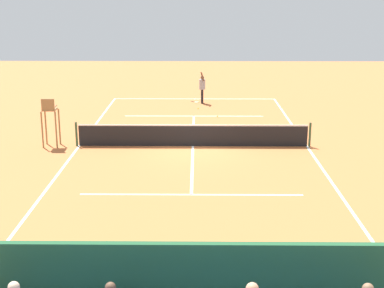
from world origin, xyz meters
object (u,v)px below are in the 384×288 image
(umpire_chair, at_px, (50,117))
(tennis_ball_near, at_px, (217,116))
(tennis_net, at_px, (193,135))
(tennis_player, at_px, (202,87))
(tennis_ball_far, at_px, (198,108))
(tennis_racket, at_px, (196,102))

(umpire_chair, height_order, tennis_ball_near, umpire_chair)
(tennis_net, relative_size, tennis_ball_near, 156.06)
(tennis_net, height_order, tennis_player, tennis_player)
(umpire_chair, relative_size, tennis_ball_far, 32.42)
(tennis_net, distance_m, umpire_chair, 6.25)
(tennis_net, relative_size, umpire_chair, 4.81)
(tennis_player, xyz_separation_m, tennis_ball_near, (-0.80, 3.74, -0.98))
(tennis_net, distance_m, tennis_ball_near, 6.01)
(tennis_net, height_order, tennis_ball_far, tennis_net)
(umpire_chair, distance_m, tennis_racket, 11.87)
(tennis_ball_near, bearing_deg, tennis_player, -77.95)
(tennis_ball_far, bearing_deg, tennis_racket, -86.54)
(tennis_net, xyz_separation_m, tennis_ball_near, (-1.27, -5.85, -0.47))
(tennis_racket, height_order, tennis_ball_far, tennis_ball_far)
(tennis_player, relative_size, tennis_ball_near, 29.18)
(tennis_ball_near, bearing_deg, tennis_ball_far, -63.35)
(tennis_player, relative_size, tennis_racket, 3.53)
(tennis_player, bearing_deg, tennis_ball_far, 81.78)
(tennis_racket, distance_m, tennis_ball_far, 1.97)
(umpire_chair, relative_size, tennis_ball_near, 32.42)
(tennis_ball_far, bearing_deg, tennis_ball_near, 116.65)
(tennis_player, xyz_separation_m, tennis_racket, (0.36, -0.30, -1.00))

